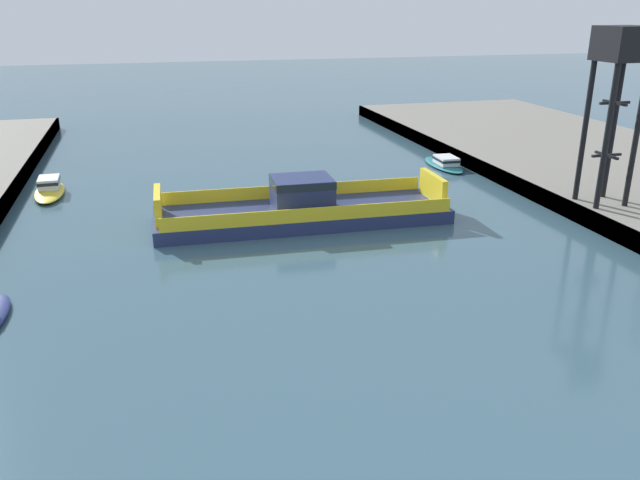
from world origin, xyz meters
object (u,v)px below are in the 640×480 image
(moored_boat_mid_right, at_px, (445,163))
(moored_boat_far_right, at_px, (49,188))
(chain_ferry, at_px, (302,208))
(crane_tower, at_px, (621,65))

(moored_boat_mid_right, relative_size, moored_boat_far_right, 1.01)
(chain_ferry, xyz_separation_m, moored_boat_far_right, (-21.10, 14.04, -0.55))
(moored_boat_far_right, xyz_separation_m, crane_tower, (44.90, -19.91, 11.92))
(chain_ferry, distance_m, moored_boat_far_right, 25.35)
(moored_boat_mid_right, distance_m, crane_tower, 23.76)
(chain_ferry, relative_size, moored_boat_mid_right, 2.94)
(chain_ferry, relative_size, moored_boat_far_right, 2.97)
(moored_boat_far_right, bearing_deg, chain_ferry, -33.64)
(moored_boat_mid_right, relative_size, crane_tower, 0.59)
(moored_boat_mid_right, xyz_separation_m, crane_tower, (4.30, -20.04, 12.01))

